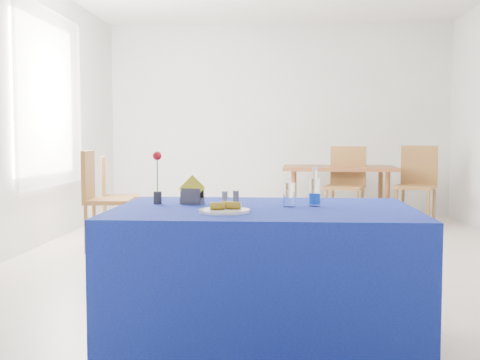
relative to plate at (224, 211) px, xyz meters
name	(u,v)px	position (x,y,z in m)	size (l,w,h in m)	color
floor	(277,262)	(0.26, 2.48, -0.77)	(7.00, 7.00, 0.00)	beige
room_shell	(278,69)	(0.26, 2.48, 0.98)	(7.00, 7.00, 7.00)	silver
window_pane	(45,98)	(-2.21, 3.28, 0.78)	(0.04, 1.50, 1.60)	white
curtain	(51,98)	(-2.14, 3.28, 0.78)	(0.04, 1.75, 1.85)	white
plate	(224,211)	(0.00, 0.00, 0.00)	(0.26, 0.26, 0.01)	white
drinking_glass	(289,195)	(0.33, 0.27, 0.06)	(0.06, 0.06, 0.13)	white
salt_shaker	(225,199)	(-0.02, 0.24, 0.04)	(0.03, 0.03, 0.09)	gray
pepper_shaker	(236,198)	(0.04, 0.28, 0.04)	(0.03, 0.03, 0.09)	#5D5C61
blue_table	(264,277)	(0.19, 0.23, -0.39)	(1.60, 1.10, 0.76)	navy
water_bottle	(314,193)	(0.47, 0.32, 0.06)	(0.06, 0.06, 0.21)	white
napkin_holder	(192,195)	(-0.22, 0.37, 0.04)	(0.15, 0.09, 0.17)	#3A3A3F
rose_vase	(157,178)	(-0.41, 0.36, 0.14)	(0.05, 0.05, 0.30)	#232327
oak_table	(339,172)	(1.07, 5.16, -0.09)	(1.52, 1.01, 0.76)	brown
chair_bg_left	(346,180)	(1.13, 4.79, -0.18)	(0.57, 0.57, 1.03)	brown
chair_bg_right	(417,180)	(2.04, 4.85, -0.17)	(0.61, 0.61, 1.03)	brown
chair_win_a	(100,193)	(-1.53, 2.94, -0.19)	(0.49, 0.49, 1.01)	brown
chair_win_b	(113,191)	(-1.62, 3.73, -0.23)	(0.52, 0.52, 0.92)	brown
banana_pieces	(227,205)	(0.01, 0.02, 0.03)	(0.16, 0.11, 0.04)	gold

